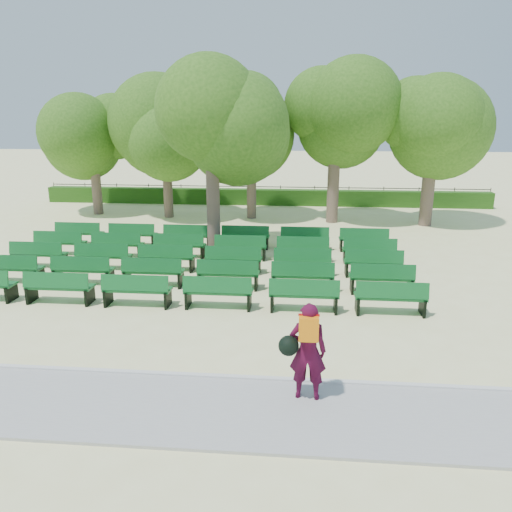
{
  "coord_description": "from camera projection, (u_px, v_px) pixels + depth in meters",
  "views": [
    {
      "loc": [
        2.24,
        -15.08,
        5.11
      ],
      "look_at": [
        0.95,
        -1.0,
        1.1
      ],
      "focal_mm": 35.0,
      "sensor_mm": 36.0,
      "label": 1
    }
  ],
  "objects": [
    {
      "name": "ground",
      "position": [
        230.0,
        280.0,
        16.04
      ],
      "size": [
        120.0,
        120.0,
        0.0
      ],
      "primitive_type": "plane",
      "color": "#F4EEA2"
    },
    {
      "name": "fence",
      "position": [
        264.0,
        203.0,
        29.83
      ],
      "size": [
        26.0,
        0.1,
        1.02
      ],
      "primitive_type": null,
      "color": "black",
      "rests_on": "ground"
    },
    {
      "name": "bench_array",
      "position": [
        202.0,
        269.0,
        16.87
      ],
      "size": [
        1.88,
        0.63,
        1.18
      ],
      "rotation": [
        0.0,
        0.0,
        0.03
      ],
      "color": "#105B24",
      "rests_on": "ground"
    },
    {
      "name": "person",
      "position": [
        306.0,
        350.0,
        9.0
      ],
      "size": [
        0.88,
        0.54,
        1.86
      ],
      "rotation": [
        0.0,
        0.0,
        3.09
      ],
      "color": "#420923",
      "rests_on": "ground"
    },
    {
      "name": "hedge",
      "position": [
        263.0,
        197.0,
        29.33
      ],
      "size": [
        26.0,
        0.7,
        0.9
      ],
      "primitive_type": "cube",
      "color": "#255215",
      "rests_on": "ground"
    },
    {
      "name": "paving",
      "position": [
        171.0,
        409.0,
        8.94
      ],
      "size": [
        30.0,
        2.2,
        0.06
      ],
      "primitive_type": "cube",
      "color": "#A7A6A2",
      "rests_on": "ground"
    },
    {
      "name": "curb",
      "position": [
        185.0,
        376.0,
        10.04
      ],
      "size": [
        30.0,
        0.12,
        0.1
      ],
      "primitive_type": "cube",
      "color": "silver",
      "rests_on": "ground"
    },
    {
      "name": "tree_line",
      "position": [
        257.0,
        218.0,
        25.62
      ],
      "size": [
        21.8,
        6.8,
        7.04
      ],
      "primitive_type": null,
      "color": "#3B691C",
      "rests_on": "ground"
    },
    {
      "name": "tree_among",
      "position": [
        212.0,
        135.0,
        17.64
      ],
      "size": [
        4.4,
        4.4,
        6.42
      ],
      "color": "brown",
      "rests_on": "ground"
    }
  ]
}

